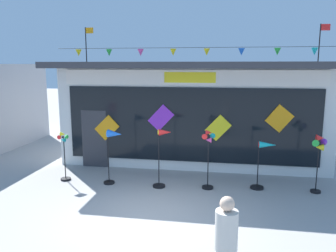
% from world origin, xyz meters
% --- Properties ---
extents(ground_plane, '(80.00, 80.00, 0.00)m').
position_xyz_m(ground_plane, '(0.00, 0.00, 0.00)').
color(ground_plane, '#9E9B99').
extents(kite_shop_building, '(9.61, 5.02, 4.99)m').
position_xyz_m(kite_shop_building, '(0.54, 5.60, 1.85)').
color(kite_shop_building, silver).
rests_on(kite_shop_building, ground_plane).
extents(wind_spinner_far_left, '(0.31, 0.31, 1.54)m').
position_xyz_m(wind_spinner_far_left, '(-3.16, 2.07, 0.85)').
color(wind_spinner_far_left, black).
rests_on(wind_spinner_far_left, ground_plane).
extents(wind_spinner_left, '(0.63, 0.33, 1.66)m').
position_xyz_m(wind_spinner_left, '(-1.55, 2.01, 1.22)').
color(wind_spinner_left, black).
rests_on(wind_spinner_left, ground_plane).
extents(wind_spinner_center_left, '(0.56, 0.36, 1.75)m').
position_xyz_m(wind_spinner_center_left, '(-0.06, 1.98, 1.06)').
color(wind_spinner_center_left, black).
rests_on(wind_spinner_center_left, ground_plane).
extents(wind_spinner_center_right, '(0.37, 0.33, 1.75)m').
position_xyz_m(wind_spinner_center_right, '(1.25, 2.07, 1.11)').
color(wind_spinner_center_right, black).
rests_on(wind_spinner_center_right, ground_plane).
extents(wind_spinner_right, '(0.67, 0.38, 1.41)m').
position_xyz_m(wind_spinner_right, '(2.82, 2.33, 0.89)').
color(wind_spinner_right, black).
rests_on(wind_spinner_right, ground_plane).
extents(wind_spinner_far_right, '(0.45, 0.29, 1.67)m').
position_xyz_m(wind_spinner_far_right, '(4.27, 2.26, 1.22)').
color(wind_spinner_far_right, black).
rests_on(wind_spinner_far_right, ground_plane).
extents(person_near_camera, '(0.34, 0.34, 1.68)m').
position_xyz_m(person_near_camera, '(1.77, -2.67, 0.86)').
color(person_near_camera, '#333D56').
rests_on(person_near_camera, ground_plane).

